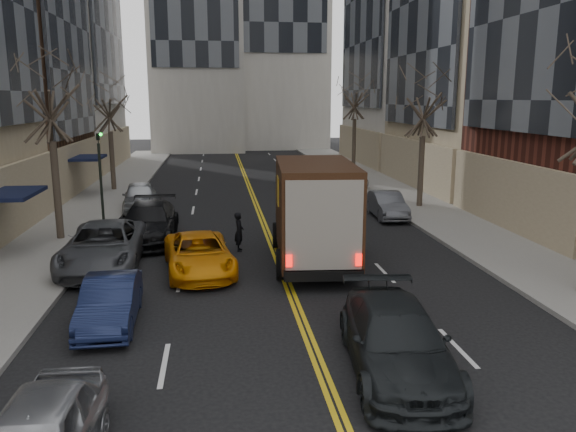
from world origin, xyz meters
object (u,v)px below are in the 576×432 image
(taxi, at_px, (199,254))
(pedestrian, at_px, (239,232))
(ups_truck, at_px, (314,212))
(observer_sedan, at_px, (396,340))

(taxi, distance_m, pedestrian, 3.03)
(taxi, relative_size, pedestrian, 3.05)
(ups_truck, bearing_deg, taxi, -166.86)
(observer_sedan, distance_m, pedestrian, 10.89)
(ups_truck, height_order, observer_sedan, ups_truck)
(observer_sedan, bearing_deg, taxi, 125.72)
(ups_truck, xyz_separation_m, pedestrian, (-2.62, 1.99, -1.11))
(ups_truck, distance_m, observer_sedan, 8.56)
(observer_sedan, height_order, taxi, observer_sedan)
(taxi, bearing_deg, pedestrian, 53.05)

